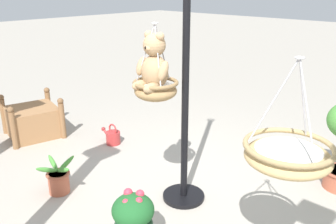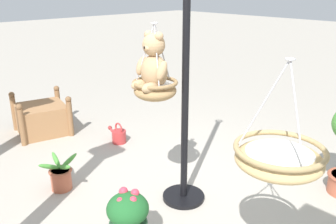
# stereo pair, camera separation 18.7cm
# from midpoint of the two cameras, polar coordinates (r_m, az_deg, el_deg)

# --- Properties ---
(ground_plane) EXTENTS (40.00, 40.00, 0.00)m
(ground_plane) POSITION_cam_midpoint_polar(r_m,az_deg,el_deg) (4.01, 2.55, -12.83)
(ground_plane) COLOR #A8A093
(display_pole_central) EXTENTS (0.44, 0.44, 2.61)m
(display_pole_central) POSITION_cam_midpoint_polar(r_m,az_deg,el_deg) (3.56, 4.16, -2.15)
(display_pole_central) COLOR black
(display_pole_central) RESTS_ON ground
(hanging_basket_with_teddy) EXTENTS (0.43, 0.43, 0.71)m
(hanging_basket_with_teddy) POSITION_cam_midpoint_polar(r_m,az_deg,el_deg) (3.37, -0.45, 3.67)
(hanging_basket_with_teddy) COLOR #A37F51
(teddy_bear) EXTENTS (0.37, 0.34, 0.53)m
(teddy_bear) POSITION_cam_midpoint_polar(r_m,az_deg,el_deg) (3.29, -0.77, 7.40)
(teddy_bear) COLOR tan
(hanging_basket_left_high) EXTENTS (0.59, 0.59, 0.74)m
(hanging_basket_left_high) POSITION_cam_midpoint_polar(r_m,az_deg,el_deg) (2.45, 19.24, -6.80)
(hanging_basket_left_high) COLOR tan
(wooden_planter_box) EXTENTS (0.88, 0.89, 0.61)m
(wooden_planter_box) POSITION_cam_midpoint_polar(r_m,az_deg,el_deg) (5.73, -18.41, -0.85)
(wooden_planter_box) COLOR #9E7047
(wooden_planter_box) RESTS_ON ground
(potted_plant_fern_front) EXTENTS (0.47, 0.46, 0.39)m
(potted_plant_fern_front) POSITION_cam_midpoint_polar(r_m,az_deg,el_deg) (4.16, -15.30, -9.69)
(potted_plant_fern_front) COLOR #AD563D
(potted_plant_fern_front) RESTS_ON ground
(potted_plant_flowering_red) EXTENTS (0.35, 0.35, 0.56)m
(potted_plant_flowering_red) POSITION_cam_midpoint_polar(r_m,az_deg,el_deg) (3.14, -4.53, -16.66)
(potted_plant_flowering_red) COLOR #2D5638
(potted_plant_flowering_red) RESTS_ON ground
(watering_can) EXTENTS (0.35, 0.20, 0.30)m
(watering_can) POSITION_cam_midpoint_polar(r_m,az_deg,el_deg) (5.19, -6.78, -3.74)
(watering_can) COLOR #B23333
(watering_can) RESTS_ON ground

